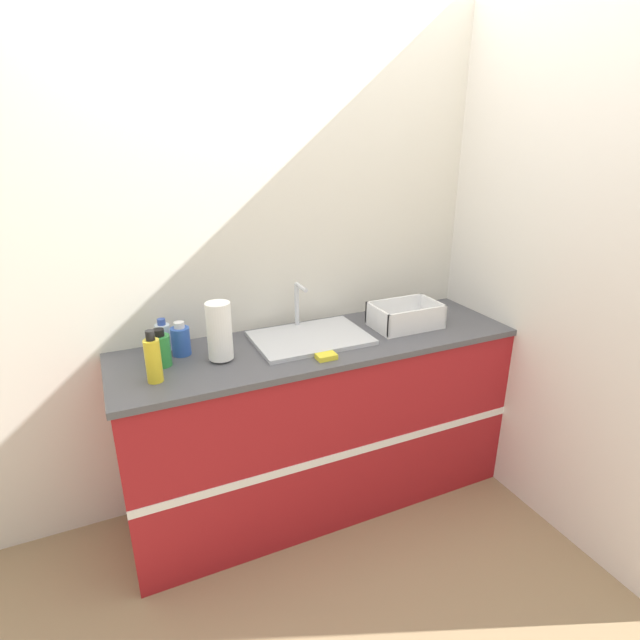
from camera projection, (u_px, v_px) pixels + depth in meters
ground_plane at (344, 529)px, 2.52m from camera, size 12.00×12.00×0.00m
wall_back at (296, 252)px, 2.57m from camera, size 4.36×0.06×2.60m
wall_right at (490, 247)px, 2.69m from camera, size 0.06×2.56×2.60m
counter_cabinet at (321, 422)px, 2.60m from camera, size 1.98×0.59×0.93m
sink at (310, 336)px, 2.44m from camera, size 0.55×0.38×0.25m
paper_towel_roll at (219, 331)px, 2.18m from camera, size 0.11×0.11×0.27m
dish_rack at (405, 318)px, 2.60m from camera, size 0.35×0.23×0.12m
bottle_yellow at (153, 359)px, 2.01m from camera, size 0.06×0.06×0.22m
bottle_green at (160, 350)px, 2.15m from camera, size 0.09×0.09×0.17m
bottle_clear at (163, 337)px, 2.30m from camera, size 0.07×0.07×0.16m
bottle_blue at (181, 340)px, 2.26m from camera, size 0.09×0.09×0.16m
sponge at (326, 356)px, 2.23m from camera, size 0.09×0.06×0.02m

